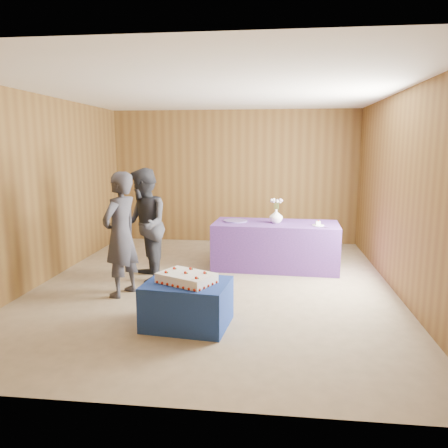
% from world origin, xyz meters
% --- Properties ---
extents(ground, '(6.00, 6.00, 0.00)m').
position_xyz_m(ground, '(0.00, 0.00, 0.00)').
color(ground, gray).
rests_on(ground, ground).
extents(room_shell, '(5.04, 6.04, 2.72)m').
position_xyz_m(room_shell, '(0.00, 0.00, 1.80)').
color(room_shell, brown).
rests_on(room_shell, ground).
extents(cake_table, '(0.97, 0.80, 0.50)m').
position_xyz_m(cake_table, '(-0.10, -1.44, 0.25)').
color(cake_table, '#1B3397').
rests_on(cake_table, ground).
extents(serving_table, '(2.04, 1.00, 0.75)m').
position_xyz_m(serving_table, '(0.87, 1.04, 0.38)').
color(serving_table, '#663490').
rests_on(serving_table, ground).
extents(sheet_cake, '(0.72, 0.64, 0.14)m').
position_xyz_m(sheet_cake, '(-0.10, -1.46, 0.55)').
color(sheet_cake, silver).
rests_on(sheet_cake, cake_table).
extents(vase, '(0.27, 0.27, 0.22)m').
position_xyz_m(vase, '(0.87, 1.03, 0.86)').
color(vase, white).
rests_on(vase, serving_table).
extents(flower_spray, '(0.20, 0.21, 0.16)m').
position_xyz_m(flower_spray, '(0.87, 1.03, 1.10)').
color(flower_spray, '#325D25').
rests_on(flower_spray, vase).
extents(platter, '(0.46, 0.46, 0.02)m').
position_xyz_m(platter, '(0.20, 1.10, 0.76)').
color(platter, '#6651A3').
rests_on(platter, serving_table).
extents(plate, '(0.22, 0.22, 0.01)m').
position_xyz_m(plate, '(1.52, 0.86, 0.76)').
color(plate, white).
rests_on(plate, serving_table).
extents(cake_slice, '(0.07, 0.07, 0.08)m').
position_xyz_m(cake_slice, '(1.52, 0.86, 0.79)').
color(cake_slice, silver).
rests_on(cake_slice, plate).
extents(knife, '(0.24, 0.13, 0.00)m').
position_xyz_m(knife, '(1.56, 0.71, 0.75)').
color(knife, '#AEAEB2').
rests_on(knife, serving_table).
extents(guest_left, '(0.57, 0.70, 1.65)m').
position_xyz_m(guest_left, '(-1.17, -0.54, 0.83)').
color(guest_left, '#33333C').
rests_on(guest_left, ground).
extents(guest_right, '(0.91, 1.00, 1.67)m').
position_xyz_m(guest_right, '(-1.05, 0.11, 0.83)').
color(guest_right, '#2F3139').
rests_on(guest_right, ground).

